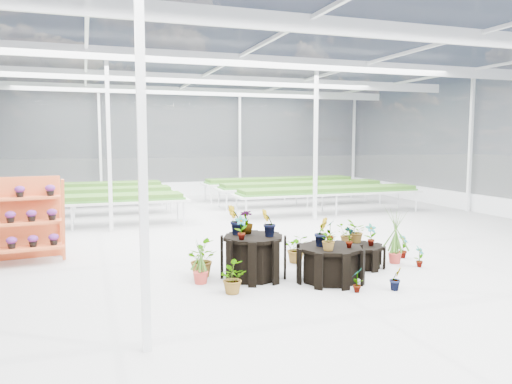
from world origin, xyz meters
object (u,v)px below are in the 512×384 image
object	(u,v)px
plinth_tall	(253,257)
shelf_rack	(21,221)
plinth_low	(359,256)
plinth_mid	(330,264)

from	to	relation	value
plinth_tall	shelf_rack	distance (m)	4.78
plinth_tall	shelf_rack	size ratio (longest dim) A/B	0.66
plinth_tall	plinth_low	size ratio (longest dim) A/B	1.19
plinth_low	shelf_rack	distance (m)	6.71
plinth_tall	shelf_rack	world-z (taller)	shelf_rack
plinth_tall	plinth_low	world-z (taller)	plinth_tall
plinth_tall	plinth_mid	distance (m)	1.34
plinth_low	shelf_rack	bearing A→B (deg)	158.21
plinth_tall	plinth_mid	size ratio (longest dim) A/B	0.97
plinth_mid	plinth_low	distance (m)	1.22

